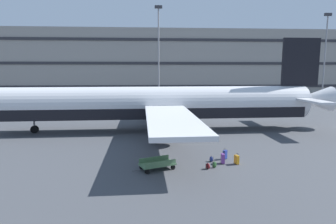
% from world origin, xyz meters
% --- Properties ---
extents(ground_plane, '(600.00, 600.00, 0.00)m').
position_xyz_m(ground_plane, '(0.00, 0.00, 0.00)').
color(ground_plane, '#424449').
extents(terminal_structure, '(170.23, 20.33, 18.35)m').
position_xyz_m(terminal_structure, '(0.00, 51.82, 9.18)').
color(terminal_structure, gray).
rests_on(terminal_structure, ground_plane).
extents(airliner, '(44.08, 35.62, 11.34)m').
position_xyz_m(airliner, '(-2.17, -0.96, 3.26)').
color(airliner, silver).
rests_on(airliner, ground_plane).
extents(light_mast_left, '(1.80, 0.50, 22.59)m').
position_xyz_m(light_mast_left, '(-0.70, 35.69, 13.00)').
color(light_mast_left, gray).
rests_on(light_mast_left, ground_plane).
extents(light_mast_center_left, '(1.80, 0.50, 21.39)m').
position_xyz_m(light_mast_center_left, '(41.39, 35.69, 12.38)').
color(light_mast_center_left, gray).
rests_on(light_mast_center_left, ground_plane).
extents(suitcase_upright, '(0.34, 0.49, 0.86)m').
position_xyz_m(suitcase_upright, '(3.55, -14.24, 0.39)').
color(suitcase_upright, orange).
rests_on(suitcase_upright, ground_plane).
extents(suitcase_navy, '(0.32, 0.47, 0.99)m').
position_xyz_m(suitcase_navy, '(2.49, -14.01, 0.43)').
color(suitcase_navy, '#72388C').
rests_on(suitcase_navy, ground_plane).
extents(suitcase_teal, '(0.44, 0.44, 0.88)m').
position_xyz_m(suitcase_teal, '(2.98, -12.87, 0.40)').
color(suitcase_teal, navy).
rests_on(suitcase_teal, ground_plane).
extents(backpack_scuffed, '(0.39, 0.42, 0.51)m').
position_xyz_m(backpack_scuffed, '(1.05, -15.20, 0.22)').
color(backpack_scuffed, maroon).
rests_on(backpack_scuffed, ground_plane).
extents(backpack_silver, '(0.36, 0.41, 0.49)m').
position_xyz_m(backpack_silver, '(1.68, -13.46, 0.21)').
color(backpack_silver, navy).
rests_on(backpack_silver, ground_plane).
extents(backpack_small, '(0.40, 0.30, 0.53)m').
position_xyz_m(backpack_small, '(1.61, -14.96, 0.23)').
color(backpack_small, '#264C26').
rests_on(backpack_small, ground_plane).
extents(baggage_cart, '(3.31, 2.18, 0.82)m').
position_xyz_m(baggage_cart, '(-2.78, -15.03, 0.43)').
color(baggage_cart, '#4C724C').
rests_on(baggage_cart, ground_plane).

